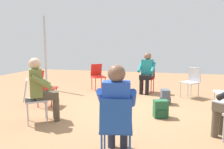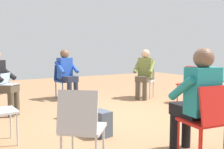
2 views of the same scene
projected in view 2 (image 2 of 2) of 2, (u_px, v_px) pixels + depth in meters
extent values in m
plane|color=#99704C|center=(120.00, 117.00, 4.56)|extent=(14.00, 14.00, 0.00)
cylinder|color=#B7B7BC|center=(11.00, 123.00, 3.44)|extent=(0.02, 0.02, 0.42)
cylinder|color=#B7B7BC|center=(17.00, 130.00, 3.16)|extent=(0.02, 0.02, 0.42)
cube|color=#B7B7BC|center=(145.00, 81.00, 6.41)|extent=(0.56, 0.56, 0.03)
cylinder|color=#B7B7BC|center=(150.00, 91.00, 6.21)|extent=(0.02, 0.02, 0.42)
cylinder|color=#B7B7BC|center=(137.00, 90.00, 6.34)|extent=(0.02, 0.02, 0.42)
cylinder|color=#B7B7BC|center=(153.00, 89.00, 6.52)|extent=(0.02, 0.02, 0.42)
cylinder|color=#B7B7BC|center=(141.00, 88.00, 6.65)|extent=(0.02, 0.02, 0.42)
cube|color=#B7B7BC|center=(147.00, 72.00, 6.56)|extent=(0.36, 0.29, 0.40)
cube|color=red|center=(201.00, 121.00, 2.74)|extent=(0.46, 0.46, 0.03)
cylinder|color=red|center=(178.00, 138.00, 2.85)|extent=(0.02, 0.02, 0.42)
cylinder|color=red|center=(202.00, 134.00, 2.98)|extent=(0.02, 0.02, 0.42)
cylinder|color=red|center=(199.00, 149.00, 2.54)|extent=(0.02, 0.02, 0.42)
cylinder|color=red|center=(224.00, 144.00, 2.67)|extent=(0.02, 0.02, 0.42)
cube|color=red|center=(215.00, 105.00, 2.54)|extent=(0.15, 0.39, 0.40)
cube|color=#1E4799|center=(65.00, 81.00, 6.33)|extent=(0.46, 0.46, 0.03)
cylinder|color=#1E4799|center=(74.00, 90.00, 6.33)|extent=(0.02, 0.02, 0.42)
cylinder|color=#1E4799|center=(63.00, 91.00, 6.11)|extent=(0.02, 0.02, 0.42)
cylinder|color=#1E4799|center=(67.00, 89.00, 6.59)|extent=(0.02, 0.02, 0.42)
cylinder|color=#1E4799|center=(56.00, 90.00, 6.36)|extent=(0.02, 0.02, 0.42)
cube|color=#1E4799|center=(61.00, 72.00, 6.45)|extent=(0.16, 0.39, 0.40)
cube|color=#B7B7BC|center=(83.00, 129.00, 2.48)|extent=(0.56, 0.56, 0.03)
cylinder|color=#B7B7BC|center=(73.00, 143.00, 2.70)|extent=(0.02, 0.02, 0.42)
cylinder|color=#B7B7BC|center=(104.00, 145.00, 2.64)|extent=(0.02, 0.02, 0.42)
cube|color=#B7B7BC|center=(77.00, 112.00, 2.27)|extent=(0.32, 0.35, 0.40)
cube|color=red|center=(188.00, 84.00, 5.71)|extent=(0.44, 0.44, 0.03)
cylinder|color=red|center=(190.00, 96.00, 5.50)|extent=(0.02, 0.02, 0.42)
cylinder|color=red|center=(177.00, 94.00, 5.76)|extent=(0.02, 0.02, 0.42)
cylinder|color=red|center=(199.00, 94.00, 5.70)|extent=(0.02, 0.02, 0.42)
cylinder|color=red|center=(186.00, 92.00, 5.97)|extent=(0.02, 0.02, 0.42)
cube|color=red|center=(194.00, 75.00, 5.81)|extent=(0.39, 0.13, 0.40)
cylinder|color=#B7B7BC|center=(10.00, 102.00, 4.82)|extent=(0.02, 0.02, 0.42)
cylinder|color=#4C4233|center=(17.00, 103.00, 4.71)|extent=(0.11, 0.11, 0.45)
cylinder|color=#4C4233|center=(11.00, 105.00, 4.53)|extent=(0.11, 0.11, 0.45)
cube|color=#4C4233|center=(5.00, 88.00, 4.62)|extent=(0.50, 0.51, 0.14)
cylinder|color=black|center=(7.00, 72.00, 4.81)|extent=(0.33, 0.35, 0.31)
cube|color=#9EA0A5|center=(10.00, 84.00, 4.59)|extent=(0.37, 0.36, 0.02)
cube|color=#B2D1F2|center=(5.00, 78.00, 4.60)|extent=(0.26, 0.24, 0.20)
cylinder|color=#23283D|center=(76.00, 91.00, 6.14)|extent=(0.11, 0.11, 0.45)
cylinder|color=#23283D|center=(70.00, 91.00, 6.02)|extent=(0.11, 0.11, 0.45)
cube|color=#23283D|center=(69.00, 79.00, 6.18)|extent=(0.47, 0.37, 0.14)
cube|color=blue|center=(65.00, 68.00, 6.30)|extent=(0.28, 0.37, 0.52)
sphere|color=brown|center=(64.00, 54.00, 6.26)|extent=(0.22, 0.22, 0.22)
cylinder|color=blue|center=(74.00, 67.00, 6.35)|extent=(0.41, 0.16, 0.31)
cylinder|color=blue|center=(60.00, 68.00, 6.09)|extent=(0.41, 0.16, 0.31)
cylinder|color=black|center=(174.00, 131.00, 3.05)|extent=(0.11, 0.11, 0.45)
cylinder|color=black|center=(186.00, 129.00, 3.12)|extent=(0.11, 0.11, 0.45)
cube|color=black|center=(190.00, 111.00, 2.90)|extent=(0.46, 0.36, 0.14)
cube|color=teal|center=(202.00, 91.00, 2.71)|extent=(0.27, 0.37, 0.52)
sphere|color=brown|center=(204.00, 58.00, 2.67)|extent=(0.22, 0.22, 0.22)
cylinder|color=teal|center=(182.00, 89.00, 2.72)|extent=(0.40, 0.15, 0.31)
cylinder|color=teal|center=(210.00, 86.00, 2.87)|extent=(0.40, 0.15, 0.31)
cylinder|color=#4C4233|center=(145.00, 91.00, 6.07)|extent=(0.11, 0.11, 0.45)
cylinder|color=#4C4233|center=(138.00, 91.00, 6.14)|extent=(0.11, 0.11, 0.45)
cube|color=#4C4233|center=(143.00, 79.00, 6.23)|extent=(0.49, 0.52, 0.14)
cube|color=olive|center=(145.00, 68.00, 6.37)|extent=(0.40, 0.37, 0.52)
sphere|color=#DBAD89|center=(146.00, 54.00, 6.34)|extent=(0.22, 0.22, 0.22)
cylinder|color=olive|center=(152.00, 67.00, 6.20)|extent=(0.30, 0.38, 0.31)
cylinder|color=olive|center=(137.00, 67.00, 6.36)|extent=(0.30, 0.38, 0.31)
cube|color=#235B38|center=(76.00, 108.00, 4.51)|extent=(0.27, 0.33, 0.36)
cube|color=#1C492C|center=(76.00, 112.00, 4.52)|extent=(0.30, 0.26, 0.16)
cube|color=#475160|center=(101.00, 123.00, 3.54)|extent=(0.31, 0.24, 0.36)
cube|color=#39414D|center=(101.00, 129.00, 3.54)|extent=(0.23, 0.28, 0.16)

